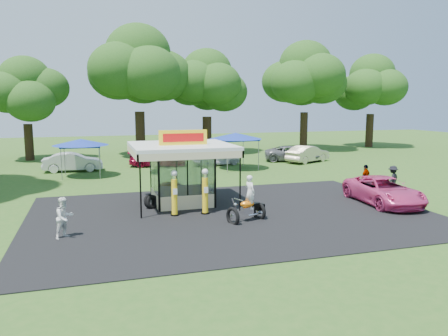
{
  "coord_description": "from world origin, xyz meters",
  "views": [
    {
      "loc": [
        -6.76,
        -18.52,
        5.59
      ],
      "look_at": [
        0.15,
        4.0,
        2.09
      ],
      "focal_mm": 35.0,
      "sensor_mm": 36.0,
      "label": 1
    }
  ],
  "objects_px": {
    "gas_pump_right": "(205,193)",
    "motorcycle": "(249,203)",
    "spectator_west": "(64,218)",
    "bg_car_a": "(73,162)",
    "gas_station_kiosk": "(182,173)",
    "a_frame_sign": "(408,202)",
    "spectator_east_a": "(393,179)",
    "bg_car_c": "(217,157)",
    "bg_car_d": "(292,154)",
    "tent_east": "(236,136)",
    "bg_car_b": "(157,158)",
    "pink_sedan": "(384,191)",
    "spectator_east_b": "(366,178)",
    "bg_car_e": "(308,154)",
    "gas_pump_left": "(174,194)",
    "tent_west": "(81,142)",
    "kiosk_car": "(175,188)"
  },
  "relations": [
    {
      "from": "spectator_east_b",
      "to": "pink_sedan",
      "type": "bearing_deg",
      "value": 43.43
    },
    {
      "from": "kiosk_car",
      "to": "spectator_east_a",
      "type": "bearing_deg",
      "value": -102.13
    },
    {
      "from": "bg_car_e",
      "to": "gas_pump_right",
      "type": "bearing_deg",
      "value": 112.26
    },
    {
      "from": "gas_pump_left",
      "to": "bg_car_a",
      "type": "xyz_separation_m",
      "value": [
        -5.36,
        16.81,
        -0.33
      ]
    },
    {
      "from": "tent_east",
      "to": "spectator_east_b",
      "type": "bearing_deg",
      "value": -66.34
    },
    {
      "from": "pink_sedan",
      "to": "bg_car_b",
      "type": "bearing_deg",
      "value": 122.84
    },
    {
      "from": "motorcycle",
      "to": "bg_car_e",
      "type": "xyz_separation_m",
      "value": [
        12.72,
        18.17,
        -0.1
      ]
    },
    {
      "from": "spectator_east_b",
      "to": "bg_car_e",
      "type": "xyz_separation_m",
      "value": [
        2.93,
        13.44,
        -0.04
      ]
    },
    {
      "from": "pink_sedan",
      "to": "spectator_east_a",
      "type": "xyz_separation_m",
      "value": [
        2.65,
        2.62,
        0.09
      ]
    },
    {
      "from": "gas_pump_right",
      "to": "motorcycle",
      "type": "bearing_deg",
      "value": -48.09
    },
    {
      "from": "gas_pump_right",
      "to": "motorcycle",
      "type": "relative_size",
      "value": 1.01
    },
    {
      "from": "motorcycle",
      "to": "bg_car_d",
      "type": "bearing_deg",
      "value": 38.88
    },
    {
      "from": "spectator_east_a",
      "to": "bg_car_d",
      "type": "bearing_deg",
      "value": -121.17
    },
    {
      "from": "pink_sedan",
      "to": "bg_car_c",
      "type": "distance_m",
      "value": 18.24
    },
    {
      "from": "spectator_east_b",
      "to": "tent_east",
      "type": "height_order",
      "value": "tent_east"
    },
    {
      "from": "bg_car_d",
      "to": "tent_east",
      "type": "relative_size",
      "value": 1.2
    },
    {
      "from": "pink_sedan",
      "to": "bg_car_a",
      "type": "height_order",
      "value": "bg_car_a"
    },
    {
      "from": "pink_sedan",
      "to": "spectator_east_a",
      "type": "relative_size",
      "value": 3.22
    },
    {
      "from": "bg_car_b",
      "to": "tent_west",
      "type": "relative_size",
      "value": 1.21
    },
    {
      "from": "bg_car_e",
      "to": "tent_east",
      "type": "height_order",
      "value": "tent_east"
    },
    {
      "from": "gas_station_kiosk",
      "to": "bg_car_e",
      "type": "bearing_deg",
      "value": 42.4
    },
    {
      "from": "gas_pump_left",
      "to": "tent_east",
      "type": "relative_size",
      "value": 0.52
    },
    {
      "from": "spectator_east_a",
      "to": "tent_east",
      "type": "height_order",
      "value": "tent_east"
    },
    {
      "from": "spectator_west",
      "to": "tent_west",
      "type": "relative_size",
      "value": 0.42
    },
    {
      "from": "a_frame_sign",
      "to": "bg_car_a",
      "type": "distance_m",
      "value": 25.9
    },
    {
      "from": "gas_station_kiosk",
      "to": "a_frame_sign",
      "type": "height_order",
      "value": "gas_station_kiosk"
    },
    {
      "from": "pink_sedan",
      "to": "tent_east",
      "type": "distance_m",
      "value": 15.6
    },
    {
      "from": "gas_pump_right",
      "to": "a_frame_sign",
      "type": "xyz_separation_m",
      "value": [
        10.55,
        -2.19,
        -0.7
      ]
    },
    {
      "from": "bg_car_c",
      "to": "bg_car_d",
      "type": "xyz_separation_m",
      "value": [
        7.79,
        0.5,
        0.01
      ]
    },
    {
      "from": "gas_pump_left",
      "to": "bg_car_b",
      "type": "height_order",
      "value": "gas_pump_left"
    },
    {
      "from": "bg_car_d",
      "to": "bg_car_e",
      "type": "xyz_separation_m",
      "value": [
        1.08,
        -1.11,
        0.06
      ]
    },
    {
      "from": "motorcycle",
      "to": "gas_pump_right",
      "type": "bearing_deg",
      "value": 111.89
    },
    {
      "from": "bg_car_d",
      "to": "gas_station_kiosk",
      "type": "bearing_deg",
      "value": 157.13
    },
    {
      "from": "motorcycle",
      "to": "spectator_east_b",
      "type": "height_order",
      "value": "motorcycle"
    },
    {
      "from": "spectator_east_b",
      "to": "bg_car_b",
      "type": "relative_size",
      "value": 0.34
    },
    {
      "from": "gas_station_kiosk",
      "to": "pink_sedan",
      "type": "height_order",
      "value": "gas_station_kiosk"
    },
    {
      "from": "pink_sedan",
      "to": "spectator_east_b",
      "type": "bearing_deg",
      "value": 74.37
    },
    {
      "from": "gas_pump_right",
      "to": "spectator_east_a",
      "type": "height_order",
      "value": "gas_pump_right"
    },
    {
      "from": "gas_pump_left",
      "to": "bg_car_e",
      "type": "xyz_separation_m",
      "value": [
        15.92,
        16.2,
        -0.31
      ]
    },
    {
      "from": "spectator_east_a",
      "to": "bg_car_d",
      "type": "xyz_separation_m",
      "value": [
        0.54,
        15.53,
        -0.11
      ]
    },
    {
      "from": "bg_car_d",
      "to": "tent_west",
      "type": "xyz_separation_m",
      "value": [
        -19.45,
        -3.38,
        1.89
      ]
    },
    {
      "from": "spectator_east_a",
      "to": "tent_east",
      "type": "bearing_deg",
      "value": -92.21
    },
    {
      "from": "pink_sedan",
      "to": "bg_car_e",
      "type": "height_order",
      "value": "bg_car_e"
    },
    {
      "from": "spectator_east_a",
      "to": "bg_car_c",
      "type": "relative_size",
      "value": 0.4
    },
    {
      "from": "bg_car_e",
      "to": "tent_west",
      "type": "xyz_separation_m",
      "value": [
        -20.53,
        -2.27,
        1.83
      ]
    },
    {
      "from": "spectator_west",
      "to": "bg_car_a",
      "type": "bearing_deg",
      "value": 50.33
    },
    {
      "from": "gas_station_kiosk",
      "to": "bg_car_b",
      "type": "xyz_separation_m",
      "value": [
        0.9,
        15.25,
        -1.05
      ]
    },
    {
      "from": "gas_station_kiosk",
      "to": "bg_car_a",
      "type": "relative_size",
      "value": 1.14
    },
    {
      "from": "a_frame_sign",
      "to": "tent_west",
      "type": "xyz_separation_m",
      "value": [
        -16.71,
        16.25,
        2.2
      ]
    },
    {
      "from": "motorcycle",
      "to": "bg_car_e",
      "type": "height_order",
      "value": "motorcycle"
    }
  ]
}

